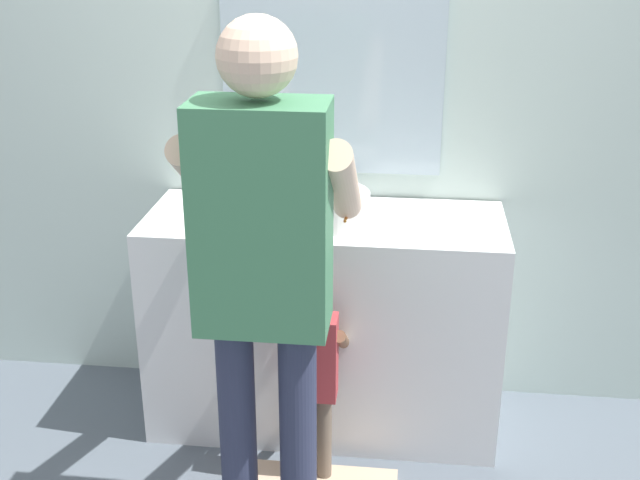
{
  "coord_description": "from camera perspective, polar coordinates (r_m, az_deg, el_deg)",
  "views": [
    {
      "loc": [
        0.32,
        -2.59,
        1.99
      ],
      "look_at": [
        0.0,
        0.15,
        0.86
      ],
      "focal_mm": 45.68,
      "sensor_mm": 36.0,
      "label": 1
    }
  ],
  "objects": [
    {
      "name": "back_wall",
      "position": [
        3.29,
        0.96,
        10.97
      ],
      "size": [
        4.4,
        0.1,
        2.7
      ],
      "color": "silver",
      "rests_on": "ground"
    },
    {
      "name": "toothbrush_cup",
      "position": [
        3.14,
        -6.29,
        2.66
      ],
      "size": [
        0.07,
        0.07,
        0.21
      ],
      "color": "#4C8EB2",
      "rests_on": "vanity_cabinet"
    },
    {
      "name": "sink_basin",
      "position": [
        3.07,
        0.28,
        2.42
      ],
      "size": [
        0.35,
        0.35,
        0.11
      ],
      "color": "silver",
      "rests_on": "vanity_cabinet"
    },
    {
      "name": "adult_parent",
      "position": [
        2.44,
        -3.97,
        -0.76
      ],
      "size": [
        0.54,
        0.56,
        1.73
      ],
      "color": "#2D334C",
      "rests_on": "ground"
    },
    {
      "name": "vanity_cabinet",
      "position": [
        3.29,
        0.3,
        -5.75
      ],
      "size": [
        1.38,
        0.54,
        0.89
      ],
      "primitive_type": "cube",
      "color": "white",
      "rests_on": "ground"
    },
    {
      "name": "ground_plane",
      "position": [
        3.28,
        -0.31,
        -15.12
      ],
      "size": [
        14.0,
        14.0,
        0.0
      ],
      "primitive_type": "plane",
      "color": "slate"
    },
    {
      "name": "faucet",
      "position": [
        3.26,
        0.69,
        4.08
      ],
      "size": [
        0.18,
        0.14,
        0.18
      ],
      "color": "#B7BABF",
      "rests_on": "vanity_cabinet"
    },
    {
      "name": "child_toddler",
      "position": [
        2.93,
        -0.57,
        -8.93
      ],
      "size": [
        0.24,
        0.25,
        0.8
      ],
      "color": "#6B5B4C",
      "rests_on": "ground"
    }
  ]
}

